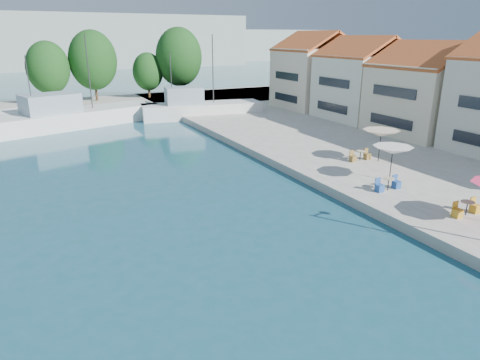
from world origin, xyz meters
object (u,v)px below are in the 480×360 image
trawler_03 (73,117)px  trawler_04 (199,109)px  umbrella_white (393,150)px  umbrella_cream (381,133)px

trawler_03 → trawler_04: size_ratio=1.27×
trawler_03 → umbrella_white: (16.18, -31.08, 1.55)m
trawler_03 → umbrella_cream: trawler_03 is taller
umbrella_white → trawler_04: bearing=93.3°
trawler_03 → trawler_04: 14.53m
trawler_03 → umbrella_cream: 33.23m
trawler_04 → umbrella_white: bearing=-77.1°
trawler_03 → umbrella_cream: size_ratio=7.00×
trawler_03 → umbrella_white: size_ratio=7.36×
trawler_03 → trawler_04: bearing=-21.8°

